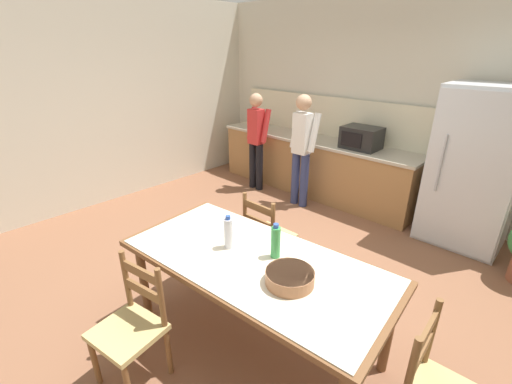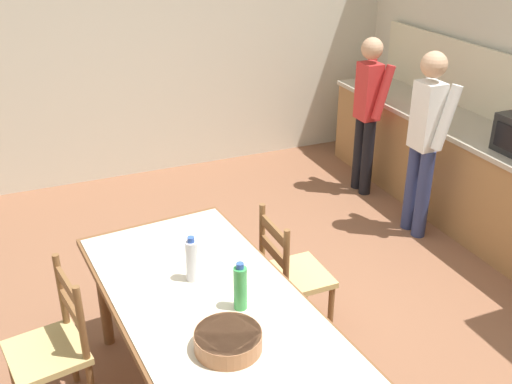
{
  "view_description": "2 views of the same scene",
  "coord_description": "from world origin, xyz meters",
  "px_view_note": "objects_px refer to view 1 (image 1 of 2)",
  "views": [
    {
      "loc": [
        1.77,
        -2.15,
        2.2
      ],
      "look_at": [
        -0.14,
        -0.14,
        1.01
      ],
      "focal_mm": 24.0,
      "sensor_mm": 36.0,
      "label": 1
    },
    {
      "loc": [
        2.75,
        -1.43,
        2.67
      ],
      "look_at": [
        -0.02,
        -0.25,
        1.19
      ],
      "focal_mm": 42.0,
      "sensor_mm": 36.0,
      "label": 2
    }
  ],
  "objects_px": {
    "dining_table": "(254,268)",
    "serving_bowl": "(290,276)",
    "microwave": "(361,138)",
    "bottle_off_centre": "(276,242)",
    "bottle_near_centre": "(229,233)",
    "chair_side_near_left": "(132,327)",
    "person_at_sink": "(256,137)",
    "refrigerator": "(475,169)",
    "person_at_counter": "(302,146)",
    "chair_side_far_left": "(267,237)"
  },
  "relations": [
    {
      "from": "chair_side_far_left",
      "to": "microwave",
      "type": "bearing_deg",
      "value": -85.79
    },
    {
      "from": "microwave",
      "to": "dining_table",
      "type": "relative_size",
      "value": 0.24
    },
    {
      "from": "serving_bowl",
      "to": "chair_side_far_left",
      "type": "relative_size",
      "value": 0.35
    },
    {
      "from": "refrigerator",
      "to": "microwave",
      "type": "bearing_deg",
      "value": 179.24
    },
    {
      "from": "dining_table",
      "to": "person_at_counter",
      "type": "height_order",
      "value": "person_at_counter"
    },
    {
      "from": "serving_bowl",
      "to": "microwave",
      "type": "bearing_deg",
      "value": 109.9
    },
    {
      "from": "bottle_near_centre",
      "to": "person_at_counter",
      "type": "height_order",
      "value": "person_at_counter"
    },
    {
      "from": "microwave",
      "to": "serving_bowl",
      "type": "height_order",
      "value": "microwave"
    },
    {
      "from": "bottle_off_centre",
      "to": "person_at_sink",
      "type": "distance_m",
      "value": 3.21
    },
    {
      "from": "bottle_near_centre",
      "to": "person_at_sink",
      "type": "bearing_deg",
      "value": 129.63
    },
    {
      "from": "person_at_counter",
      "to": "bottle_off_centre",
      "type": "bearing_deg",
      "value": -147.55
    },
    {
      "from": "refrigerator",
      "to": "person_at_sink",
      "type": "xyz_separation_m",
      "value": [
        -2.95,
        -0.48,
        -0.05
      ]
    },
    {
      "from": "person_at_sink",
      "to": "serving_bowl",
      "type": "bearing_deg",
      "value": -132.95
    },
    {
      "from": "refrigerator",
      "to": "person_at_counter",
      "type": "xyz_separation_m",
      "value": [
        -2.04,
        -0.5,
        -0.02
      ]
    },
    {
      "from": "chair_side_far_left",
      "to": "dining_table",
      "type": "bearing_deg",
      "value": 125.12
    },
    {
      "from": "refrigerator",
      "to": "chair_side_far_left",
      "type": "distance_m",
      "value": 2.5
    },
    {
      "from": "bottle_off_centre",
      "to": "chair_side_far_left",
      "type": "relative_size",
      "value": 0.3
    },
    {
      "from": "dining_table",
      "to": "serving_bowl",
      "type": "bearing_deg",
      "value": -6.55
    },
    {
      "from": "microwave",
      "to": "refrigerator",
      "type": "bearing_deg",
      "value": -0.76
    },
    {
      "from": "bottle_near_centre",
      "to": "chair_side_near_left",
      "type": "xyz_separation_m",
      "value": [
        -0.14,
        -0.78,
        -0.46
      ]
    },
    {
      "from": "refrigerator",
      "to": "microwave",
      "type": "distance_m",
      "value": 1.42
    },
    {
      "from": "chair_side_near_left",
      "to": "bottle_off_centre",
      "type": "bearing_deg",
      "value": 53.01
    },
    {
      "from": "dining_table",
      "to": "refrigerator",
      "type": "bearing_deg",
      "value": 75.66
    },
    {
      "from": "bottle_off_centre",
      "to": "serving_bowl",
      "type": "relative_size",
      "value": 0.84
    },
    {
      "from": "serving_bowl",
      "to": "person_at_counter",
      "type": "xyz_separation_m",
      "value": [
        -1.67,
        2.38,
        0.07
      ]
    },
    {
      "from": "dining_table",
      "to": "microwave",
      "type": "bearing_deg",
      "value": 103.63
    },
    {
      "from": "chair_side_far_left",
      "to": "serving_bowl",
      "type": "bearing_deg",
      "value": 138.34
    },
    {
      "from": "dining_table",
      "to": "bottle_near_centre",
      "type": "relative_size",
      "value": 7.71
    },
    {
      "from": "chair_side_far_left",
      "to": "person_at_counter",
      "type": "distance_m",
      "value": 1.86
    },
    {
      "from": "dining_table",
      "to": "person_at_counter",
      "type": "distance_m",
      "value": 2.69
    },
    {
      "from": "microwave",
      "to": "chair_side_near_left",
      "type": "height_order",
      "value": "microwave"
    },
    {
      "from": "dining_table",
      "to": "person_at_sink",
      "type": "height_order",
      "value": "person_at_sink"
    },
    {
      "from": "bottle_near_centre",
      "to": "person_at_sink",
      "type": "distance_m",
      "value": 3.09
    },
    {
      "from": "dining_table",
      "to": "chair_side_near_left",
      "type": "bearing_deg",
      "value": -115.84
    },
    {
      "from": "chair_side_far_left",
      "to": "person_at_sink",
      "type": "xyz_separation_m",
      "value": [
        -1.7,
        1.63,
        0.43
      ]
    },
    {
      "from": "microwave",
      "to": "person_at_sink",
      "type": "distance_m",
      "value": 1.62
    },
    {
      "from": "person_at_sink",
      "to": "bottle_near_centre",
      "type": "bearing_deg",
      "value": -140.37
    },
    {
      "from": "refrigerator",
      "to": "person_at_counter",
      "type": "height_order",
      "value": "refrigerator"
    },
    {
      "from": "bottle_off_centre",
      "to": "dining_table",
      "type": "bearing_deg",
      "value": -125.42
    },
    {
      "from": "microwave",
      "to": "bottle_off_centre",
      "type": "bearing_deg",
      "value": -74.0
    },
    {
      "from": "person_at_sink",
      "to": "dining_table",
      "type": "bearing_deg",
      "value": -136.71
    },
    {
      "from": "person_at_sink",
      "to": "person_at_counter",
      "type": "height_order",
      "value": "person_at_counter"
    },
    {
      "from": "bottle_near_centre",
      "to": "chair_side_far_left",
      "type": "distance_m",
      "value": 0.92
    },
    {
      "from": "refrigerator",
      "to": "person_at_sink",
      "type": "height_order",
      "value": "refrigerator"
    },
    {
      "from": "refrigerator",
      "to": "microwave",
      "type": "xyz_separation_m",
      "value": [
        -1.42,
        0.02,
        0.11
      ]
    },
    {
      "from": "chair_side_far_left",
      "to": "person_at_sink",
      "type": "height_order",
      "value": "person_at_sink"
    },
    {
      "from": "chair_side_near_left",
      "to": "person_at_counter",
      "type": "relative_size",
      "value": 0.57
    },
    {
      "from": "microwave",
      "to": "chair_side_far_left",
      "type": "bearing_deg",
      "value": -85.32
    },
    {
      "from": "dining_table",
      "to": "person_at_sink",
      "type": "xyz_separation_m",
      "value": [
        -2.22,
        2.36,
        0.17
      ]
    },
    {
      "from": "serving_bowl",
      "to": "person_at_counter",
      "type": "height_order",
      "value": "person_at_counter"
    }
  ]
}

